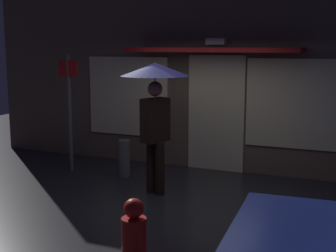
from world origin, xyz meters
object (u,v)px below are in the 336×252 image
(street_sign_post, at_px, (69,106))
(fire_hydrant, at_px, (134,234))
(sidewalk_bollard, at_px, (124,158))
(person_with_umbrella, at_px, (155,91))

(street_sign_post, bearing_deg, fire_hydrant, -46.06)
(sidewalk_bollard, relative_size, fire_hydrant, 0.91)
(fire_hydrant, bearing_deg, street_sign_post, 133.94)
(person_with_umbrella, xyz_separation_m, street_sign_post, (-2.05, 0.61, -0.40))
(person_with_umbrella, height_order, sidewalk_bollard, person_with_umbrella)
(street_sign_post, bearing_deg, sidewalk_bollard, 3.47)
(street_sign_post, relative_size, fire_hydrant, 2.97)
(person_with_umbrella, relative_size, sidewalk_bollard, 3.10)
(person_with_umbrella, relative_size, street_sign_post, 0.96)
(street_sign_post, height_order, fire_hydrant, street_sign_post)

